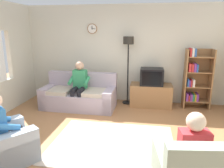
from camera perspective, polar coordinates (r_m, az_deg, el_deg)
The scene contains 12 objects.
ground_plane at distance 3.98m, azimuth -1.10°, elevation -16.13°, with size 12.00×12.00×0.00m, color #9E6B42.
back_wall_assembly at distance 6.10m, azimuth 3.45°, elevation 8.02°, with size 6.20×0.17×2.70m.
couch at distance 5.72m, azimuth -8.76°, elevation -3.19°, with size 1.92×0.91×0.90m.
tv_stand at distance 5.88m, azimuth 10.36°, elevation -2.92°, with size 1.10×0.56×0.60m.
tv at distance 5.72m, azimuth 10.60°, elevation 1.97°, with size 0.60×0.49×0.44m.
bookshelf at distance 5.96m, azimuth 21.50°, elevation 1.43°, with size 0.68×0.36×1.58m.
floor_lamp at distance 5.77m, azimuth 4.39°, elevation 8.64°, with size 0.28×0.28×1.85m.
armchair_near_window at distance 3.82m, azimuth -27.79°, elevation -14.34°, with size 1.17×1.19×0.90m.
area_rug at distance 4.03m, azimuth 0.21°, elevation -15.63°, with size 2.20×1.70×0.01m, color #AD9E8E.
person_on_couch at distance 5.50m, azimuth -8.85°, elevation 0.28°, with size 0.52×0.54×1.24m.
person_in_left_armchair at distance 3.70m, azimuth -27.02°, elevation -9.71°, with size 0.62×0.64×1.12m.
person_in_right_armchair at distance 2.86m, azimuth 20.27°, elevation -16.18°, with size 0.55×0.57×1.12m.
Camera 1 is at (0.64, -3.37, 2.01)m, focal length 34.05 mm.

